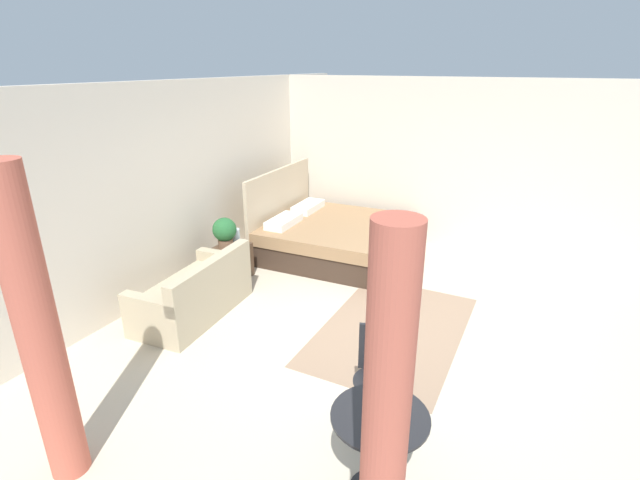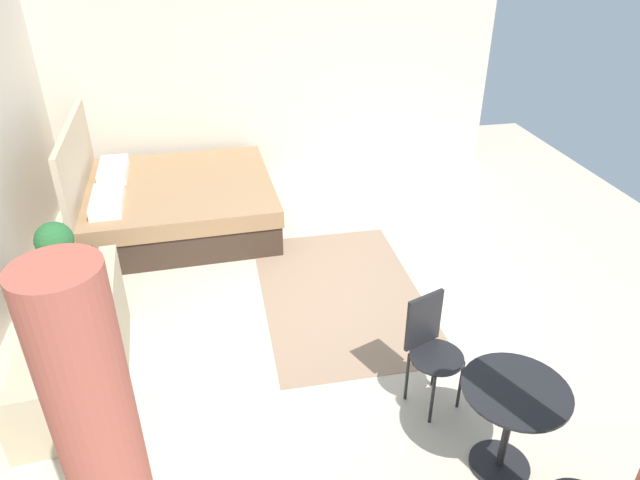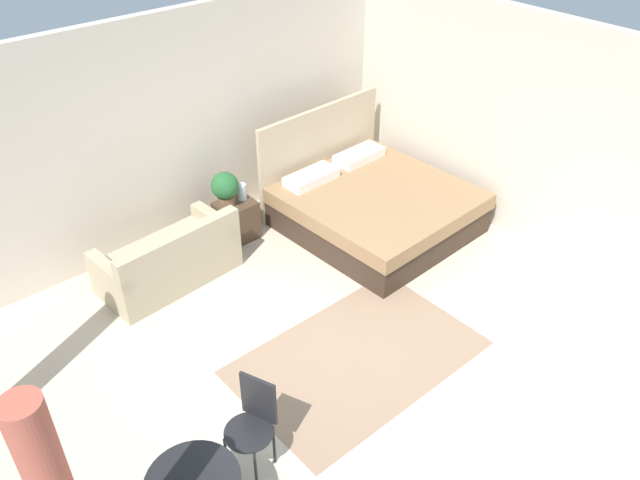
{
  "view_description": "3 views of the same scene",
  "coord_description": "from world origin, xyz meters",
  "px_view_note": "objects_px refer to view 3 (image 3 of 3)",
  "views": [
    {
      "loc": [
        -4.47,
        -1.55,
        2.92
      ],
      "look_at": [
        0.32,
        0.87,
        0.87
      ],
      "focal_mm": 26.07,
      "sensor_mm": 36.0,
      "label": 1
    },
    {
      "loc": [
        -4.38,
        0.92,
        3.26
      ],
      "look_at": [
        0.18,
        0.01,
        0.6
      ],
      "focal_mm": 32.07,
      "sensor_mm": 36.0,
      "label": 2
    },
    {
      "loc": [
        -3.15,
        -3.39,
        4.6
      ],
      "look_at": [
        0.45,
        0.76,
        0.77
      ],
      "focal_mm": 36.04,
      "sensor_mm": 36.0,
      "label": 3
    }
  ],
  "objects_px": {
    "vase": "(242,192)",
    "potted_plant": "(225,188)",
    "nightstand": "(237,220)",
    "bed": "(372,205)",
    "couch": "(169,261)",
    "cafe_chair_near_window": "(254,418)"
  },
  "relations": [
    {
      "from": "nightstand",
      "to": "cafe_chair_near_window",
      "type": "xyz_separation_m",
      "value": [
        -1.77,
        -2.83,
        0.28
      ]
    },
    {
      "from": "couch",
      "to": "cafe_chair_near_window",
      "type": "relative_size",
      "value": 1.76
    },
    {
      "from": "couch",
      "to": "nightstand",
      "type": "xyz_separation_m",
      "value": [
        1.07,
        0.22,
        -0.02
      ]
    },
    {
      "from": "nightstand",
      "to": "bed",
      "type": "bearing_deg",
      "value": -31.62
    },
    {
      "from": "cafe_chair_near_window",
      "to": "vase",
      "type": "bearing_deg",
      "value": 56.34
    },
    {
      "from": "bed",
      "to": "nightstand",
      "type": "distance_m",
      "value": 1.72
    },
    {
      "from": "potted_plant",
      "to": "vase",
      "type": "distance_m",
      "value": 0.26
    },
    {
      "from": "potted_plant",
      "to": "cafe_chair_near_window",
      "type": "xyz_separation_m",
      "value": [
        -1.67,
        -2.86,
        -0.21
      ]
    },
    {
      "from": "vase",
      "to": "potted_plant",
      "type": "bearing_deg",
      "value": 175.4
    },
    {
      "from": "cafe_chair_near_window",
      "to": "nightstand",
      "type": "bearing_deg",
      "value": 57.91
    },
    {
      "from": "bed",
      "to": "couch",
      "type": "bearing_deg",
      "value": 164.95
    },
    {
      "from": "couch",
      "to": "potted_plant",
      "type": "relative_size",
      "value": 3.67
    },
    {
      "from": "bed",
      "to": "cafe_chair_near_window",
      "type": "relative_size",
      "value": 2.47
    },
    {
      "from": "bed",
      "to": "potted_plant",
      "type": "xyz_separation_m",
      "value": [
        -1.57,
        0.94,
        0.44
      ]
    },
    {
      "from": "potted_plant",
      "to": "vase",
      "type": "height_order",
      "value": "potted_plant"
    },
    {
      "from": "nightstand",
      "to": "potted_plant",
      "type": "distance_m",
      "value": 0.5
    },
    {
      "from": "potted_plant",
      "to": "couch",
      "type": "bearing_deg",
      "value": -165.3
    },
    {
      "from": "bed",
      "to": "cafe_chair_near_window",
      "type": "xyz_separation_m",
      "value": [
        -3.24,
        -1.93,
        0.23
      ]
    },
    {
      "from": "bed",
      "to": "couch",
      "type": "distance_m",
      "value": 2.62
    },
    {
      "from": "vase",
      "to": "cafe_chair_near_window",
      "type": "bearing_deg",
      "value": -123.66
    },
    {
      "from": "potted_plant",
      "to": "nightstand",
      "type": "bearing_deg",
      "value": -18.25
    },
    {
      "from": "couch",
      "to": "bed",
      "type": "bearing_deg",
      "value": -15.05
    }
  ]
}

